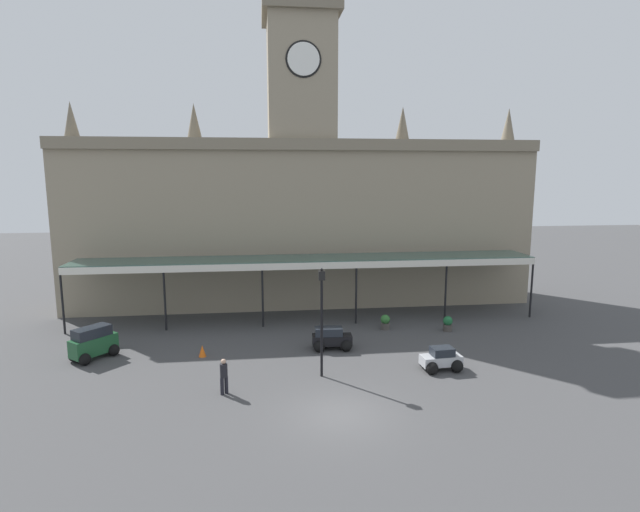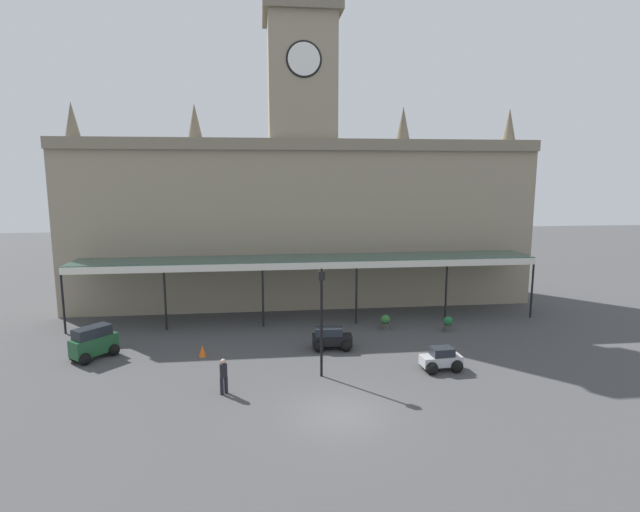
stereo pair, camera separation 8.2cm
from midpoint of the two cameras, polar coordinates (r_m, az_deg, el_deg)
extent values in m
plane|color=#434344|center=(21.96, 2.35, -17.51)|extent=(140.00, 140.00, 0.00)
cube|color=gray|center=(38.57, -2.00, 3.76)|extent=(34.50, 5.37, 12.32)
cube|color=gray|center=(35.61, -1.67, 12.58)|extent=(34.50, 0.30, 0.80)
cube|color=gray|center=(38.96, -2.09, 19.22)|extent=(4.80, 4.80, 8.54)
cube|color=#766C59|center=(40.05, -2.14, 25.96)|extent=(5.50, 5.50, 1.00)
cylinder|color=white|center=(36.74, -1.77, 21.45)|extent=(2.20, 0.12, 2.20)
cylinder|color=black|center=(36.78, -1.78, 21.43)|extent=(2.46, 0.06, 2.46)
cone|color=#6E6554|center=(40.61, -26.30, 13.65)|extent=(1.10, 1.10, 2.60)
cone|color=#6E6554|center=(38.71, -13.98, 14.58)|extent=(1.10, 1.10, 2.60)
cone|color=#6E6554|center=(39.95, 9.48, 14.55)|extent=(1.10, 1.10, 2.60)
cone|color=#6E6554|center=(43.04, 20.72, 13.71)|extent=(1.10, 1.10, 2.60)
cube|color=#38564C|center=(34.00, -1.30, -0.31)|extent=(30.85, 3.20, 0.16)
cube|color=silver|center=(32.46, -1.04, -1.13)|extent=(30.85, 0.12, 0.44)
cylinder|color=black|center=(35.09, -27.08, -4.62)|extent=(0.14, 0.14, 4.13)
cylinder|color=black|center=(33.44, -17.10, -4.65)|extent=(0.14, 0.14, 4.13)
cylinder|color=black|center=(32.87, -6.43, -4.52)|extent=(0.14, 0.14, 4.13)
cylinder|color=black|center=(33.45, 4.23, -4.24)|extent=(0.14, 0.14, 4.13)
cylinder|color=black|center=(35.13, 14.18, -3.85)|extent=(0.14, 0.14, 4.13)
cylinder|color=black|center=(37.75, 22.99, -3.40)|extent=(0.14, 0.14, 4.13)
cube|color=black|center=(29.05, 1.46, -9.47)|extent=(2.30, 1.02, 0.55)
cube|color=#1E232B|center=(28.87, 1.07, -8.54)|extent=(1.59, 0.91, 0.45)
sphere|color=black|center=(29.62, 2.90, -9.56)|extent=(0.64, 0.64, 0.64)
sphere|color=black|center=(28.77, 3.10, -10.14)|extent=(0.64, 0.64, 0.64)
sphere|color=black|center=(29.49, -0.14, -9.64)|extent=(0.64, 0.64, 0.64)
sphere|color=black|center=(28.64, -0.03, -10.22)|extent=(0.64, 0.64, 0.64)
cube|color=#B2B5BA|center=(26.84, 13.64, -11.42)|extent=(2.11, 1.04, 0.50)
cube|color=#1E232B|center=(26.70, 13.77, -10.48)|extent=(1.16, 0.88, 0.42)
sphere|color=black|center=(26.27, 12.66, -12.31)|extent=(0.64, 0.64, 0.64)
sphere|color=black|center=(27.02, 11.89, -11.66)|extent=(0.64, 0.64, 0.64)
sphere|color=black|center=(26.82, 15.36, -11.96)|extent=(0.64, 0.64, 0.64)
sphere|color=black|center=(27.55, 14.53, -11.34)|extent=(0.64, 0.64, 0.64)
cube|color=#1E512D|center=(30.17, -24.19, -9.20)|extent=(2.29, 2.44, 0.95)
cube|color=#1E232B|center=(29.92, -24.37, -7.85)|extent=(1.93, 2.02, 0.55)
sphere|color=black|center=(31.10, -23.26, -9.41)|extent=(0.64, 0.64, 0.64)
sphere|color=black|center=(30.34, -22.28, -9.81)|extent=(0.64, 0.64, 0.64)
sphere|color=black|center=(30.29, -26.01, -10.10)|extent=(0.64, 0.64, 0.64)
sphere|color=black|center=(29.51, -25.07, -10.54)|extent=(0.64, 0.64, 0.64)
cylinder|color=black|center=(24.00, -10.52, -14.15)|extent=(0.17, 0.17, 0.82)
cylinder|color=black|center=(23.90, -10.98, -14.27)|extent=(0.17, 0.17, 0.82)
cylinder|color=black|center=(23.67, -10.80, -12.62)|extent=(0.34, 0.34, 0.62)
sphere|color=tan|center=(23.52, -10.84, -11.66)|extent=(0.23, 0.23, 0.23)
cylinder|color=black|center=(24.72, 0.27, -8.26)|extent=(0.13, 0.13, 4.87)
cube|color=black|center=(24.05, 0.27, -2.22)|extent=(0.30, 0.30, 0.44)
sphere|color=black|center=(24.00, 0.27, -1.57)|extent=(0.14, 0.14, 0.14)
cone|color=orange|center=(28.69, -13.13, -10.43)|extent=(0.40, 0.40, 0.65)
cylinder|color=#47423D|center=(33.30, 14.37, -7.89)|extent=(0.56, 0.56, 0.42)
sphere|color=#1F6335|center=(33.17, 14.41, -7.15)|extent=(0.60, 0.60, 0.60)
cylinder|color=#47423D|center=(32.88, 7.50, -7.90)|extent=(0.56, 0.56, 0.42)
sphere|color=#306B2F|center=(32.75, 7.52, -7.14)|extent=(0.60, 0.60, 0.60)
camera|label=1|loc=(0.04, -89.91, 0.01)|focal=28.20mm
camera|label=2|loc=(0.04, 90.09, -0.01)|focal=28.20mm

